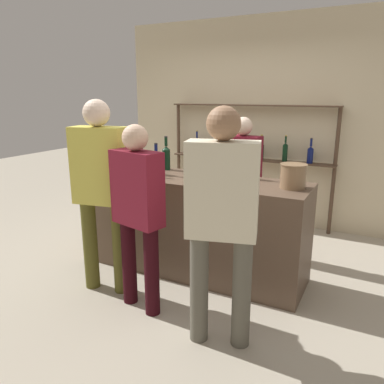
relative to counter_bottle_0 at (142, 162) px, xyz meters
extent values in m
plane|color=#B2A893|center=(0.50, 0.14, -1.12)|extent=(16.00, 16.00, 0.00)
cube|color=brown|center=(0.50, 0.14, -0.63)|extent=(2.30, 0.66, 0.99)
cube|color=beige|center=(0.50, 2.07, 0.28)|extent=(3.90, 0.12, 2.80)
cylinder|color=#4C3828|center=(-0.63, 1.89, -0.30)|extent=(0.05, 0.05, 1.65)
cylinder|color=#4C3828|center=(1.63, 1.89, -0.30)|extent=(0.05, 0.05, 1.65)
cube|color=#4C3828|center=(0.50, 1.89, 0.52)|extent=(2.31, 0.18, 0.02)
cube|color=#4C3828|center=(0.50, 1.89, -0.22)|extent=(2.31, 0.18, 0.02)
cylinder|color=#0F1956|center=(-0.32, 1.89, -0.10)|extent=(0.07, 0.07, 0.22)
cone|color=#0F1956|center=(-0.32, 1.89, 0.03)|extent=(0.07, 0.07, 0.03)
cylinder|color=#0F1956|center=(-0.32, 1.89, 0.09)|extent=(0.03, 0.03, 0.09)
cylinder|color=gold|center=(-0.32, 1.89, 0.14)|extent=(0.03, 0.03, 0.01)
cylinder|color=black|center=(0.01, 1.89, -0.10)|extent=(0.08, 0.08, 0.21)
cone|color=black|center=(0.01, 1.89, 0.02)|extent=(0.08, 0.08, 0.04)
cylinder|color=black|center=(0.01, 1.89, 0.09)|extent=(0.03, 0.03, 0.10)
cylinder|color=black|center=(0.01, 1.89, 0.15)|extent=(0.03, 0.03, 0.01)
cylinder|color=black|center=(0.34, 1.89, -0.09)|extent=(0.07, 0.07, 0.24)
cone|color=black|center=(0.34, 1.89, 0.05)|extent=(0.07, 0.07, 0.03)
cylinder|color=black|center=(0.34, 1.89, 0.12)|extent=(0.03, 0.03, 0.10)
cylinder|color=gold|center=(0.34, 1.89, 0.17)|extent=(0.03, 0.03, 0.01)
cylinder|color=black|center=(0.66, 1.89, -0.11)|extent=(0.07, 0.07, 0.19)
cone|color=black|center=(0.66, 1.89, 0.01)|extent=(0.07, 0.07, 0.03)
cylinder|color=black|center=(0.66, 1.89, 0.07)|extent=(0.03, 0.03, 0.10)
cylinder|color=gold|center=(0.66, 1.89, 0.13)|extent=(0.03, 0.03, 0.01)
cylinder|color=black|center=(0.99, 1.89, -0.10)|extent=(0.07, 0.07, 0.22)
cone|color=black|center=(0.99, 1.89, 0.03)|extent=(0.07, 0.07, 0.03)
cylinder|color=black|center=(0.99, 1.89, 0.08)|extent=(0.03, 0.03, 0.09)
cylinder|color=gold|center=(0.99, 1.89, 0.13)|extent=(0.03, 0.03, 0.01)
cylinder|color=#0F1956|center=(1.32, 1.89, -0.11)|extent=(0.08, 0.08, 0.18)
cone|color=#0F1956|center=(1.32, 1.89, 0.00)|extent=(0.08, 0.08, 0.03)
cylinder|color=#0F1956|center=(1.32, 1.89, 0.06)|extent=(0.03, 0.03, 0.10)
cylinder|color=#232328|center=(1.32, 1.89, 0.12)|extent=(0.03, 0.03, 0.01)
cylinder|color=black|center=(0.00, 0.00, -0.03)|extent=(0.09, 0.09, 0.20)
cone|color=black|center=(0.00, 0.00, 0.09)|extent=(0.09, 0.09, 0.04)
cylinder|color=black|center=(0.00, 0.00, 0.16)|extent=(0.03, 0.03, 0.10)
cylinder|color=maroon|center=(0.00, 0.00, 0.21)|extent=(0.03, 0.03, 0.01)
cylinder|color=black|center=(0.07, 0.36, -0.02)|extent=(0.09, 0.09, 0.22)
cone|color=black|center=(0.07, 0.36, 0.10)|extent=(0.09, 0.09, 0.04)
cylinder|color=black|center=(0.07, 0.36, 0.17)|extent=(0.03, 0.03, 0.10)
cylinder|color=#232328|center=(0.07, 0.36, 0.22)|extent=(0.03, 0.03, 0.01)
cylinder|color=brown|center=(-0.43, 0.29, -0.01)|extent=(0.09, 0.09, 0.24)
cone|color=brown|center=(-0.43, 0.29, 0.13)|extent=(0.09, 0.09, 0.04)
cylinder|color=brown|center=(-0.43, 0.29, 0.19)|extent=(0.03, 0.03, 0.09)
cylinder|color=gold|center=(-0.43, 0.29, 0.24)|extent=(0.03, 0.03, 0.01)
cylinder|color=brown|center=(1.03, 0.34, -0.04)|extent=(0.08, 0.08, 0.19)
cone|color=brown|center=(1.03, 0.34, 0.07)|extent=(0.08, 0.08, 0.03)
cylinder|color=brown|center=(1.03, 0.34, 0.13)|extent=(0.03, 0.03, 0.08)
cylinder|color=gold|center=(1.03, 0.34, 0.17)|extent=(0.03, 0.03, 0.01)
cylinder|color=#0F1956|center=(0.10, 0.11, -0.03)|extent=(0.09, 0.09, 0.20)
cone|color=#0F1956|center=(0.10, 0.11, 0.08)|extent=(0.09, 0.09, 0.04)
cylinder|color=#0F1956|center=(0.10, 0.11, 0.14)|extent=(0.03, 0.03, 0.07)
cylinder|color=#232328|center=(0.10, 0.11, 0.18)|extent=(0.04, 0.04, 0.01)
cylinder|color=#846647|center=(1.48, 0.16, -0.03)|extent=(0.22, 0.22, 0.21)
cylinder|color=#846647|center=(1.48, 0.16, 0.08)|extent=(0.23, 0.23, 0.01)
cylinder|color=silver|center=(-0.16, 0.28, -0.05)|extent=(0.14, 0.14, 0.17)
sphere|color=tan|center=(-0.21, 0.27, -0.05)|extent=(0.02, 0.02, 0.02)
sphere|color=tan|center=(-0.15, 0.27, -0.11)|extent=(0.02, 0.02, 0.02)
sphere|color=tan|center=(-0.18, 0.30, -0.09)|extent=(0.02, 0.02, 0.02)
sphere|color=tan|center=(-0.19, 0.31, -0.06)|extent=(0.02, 0.02, 0.02)
sphere|color=tan|center=(-0.21, 0.32, -0.12)|extent=(0.02, 0.02, 0.02)
sphere|color=tan|center=(-0.21, 0.23, -0.06)|extent=(0.02, 0.02, 0.02)
sphere|color=tan|center=(-0.11, 0.30, -0.05)|extent=(0.02, 0.02, 0.02)
sphere|color=tan|center=(-0.12, 0.33, -0.11)|extent=(0.02, 0.02, 0.02)
cylinder|color=black|center=(0.58, -0.74, -0.74)|extent=(0.12, 0.12, 0.76)
cylinder|color=black|center=(0.30, -0.67, -0.74)|extent=(0.12, 0.12, 0.76)
cube|color=maroon|center=(0.44, -0.71, -0.06)|extent=(0.48, 0.29, 0.60)
sphere|color=#DBB293|center=(0.44, -0.71, 0.34)|extent=(0.21, 0.21, 0.21)
cylinder|color=black|center=(0.63, 0.86, -0.75)|extent=(0.12, 0.12, 0.75)
cylinder|color=black|center=(0.90, 0.83, -0.75)|extent=(0.12, 0.12, 0.75)
cube|color=maroon|center=(0.76, 0.85, -0.07)|extent=(0.43, 0.23, 0.60)
sphere|color=beige|center=(0.76, 0.85, 0.33)|extent=(0.20, 0.20, 0.20)
cylinder|color=#575347|center=(1.37, -0.78, -0.71)|extent=(0.14, 0.14, 0.84)
cylinder|color=#575347|center=(1.07, -0.86, -0.71)|extent=(0.14, 0.14, 0.84)
cube|color=beige|center=(1.22, -0.82, 0.04)|extent=(0.52, 0.33, 0.66)
sphere|color=#936B4C|center=(1.22, -0.82, 0.49)|extent=(0.23, 0.23, 0.23)
cylinder|color=brown|center=(0.12, -0.56, -0.70)|extent=(0.13, 0.13, 0.85)
cylinder|color=brown|center=(-0.18, -0.62, -0.70)|extent=(0.13, 0.13, 0.85)
cube|color=#D1C64C|center=(-0.03, -0.59, 0.06)|extent=(0.51, 0.30, 0.67)
sphere|color=beige|center=(-0.03, -0.59, 0.51)|extent=(0.23, 0.23, 0.23)
camera|label=1|loc=(2.16, -3.08, 0.67)|focal=35.00mm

